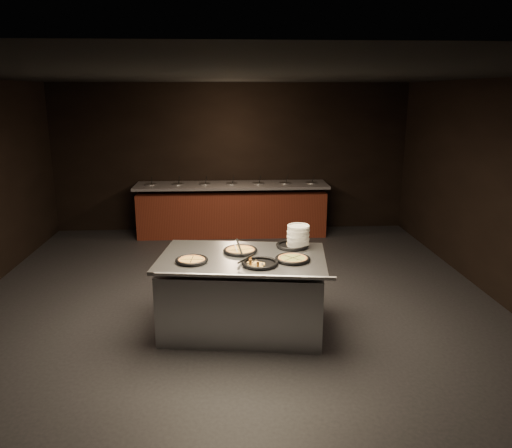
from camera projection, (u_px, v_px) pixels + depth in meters
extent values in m
cube|color=black|center=(236.00, 310.00, 6.42)|extent=(7.00, 8.00, 0.01)
cube|color=black|center=(233.00, 75.00, 5.68)|extent=(7.00, 8.00, 0.01)
cube|color=black|center=(231.00, 158.00, 9.91)|extent=(7.00, 0.01, 2.90)
cube|color=black|center=(248.00, 390.00, 2.18)|extent=(7.00, 0.01, 2.90)
cube|color=#592114|center=(232.00, 213.00, 9.76)|extent=(3.60, 0.75, 0.85)
cube|color=slate|center=(232.00, 185.00, 9.62)|extent=(3.70, 0.83, 0.05)
cube|color=#3D150D|center=(232.00, 232.00, 9.86)|extent=(3.60, 0.69, 0.08)
cylinder|color=silver|center=(151.00, 186.00, 9.53)|extent=(0.22, 0.22, 0.08)
cylinder|color=#567D32|center=(151.00, 185.00, 9.53)|extent=(0.19, 0.19, 0.02)
cylinder|color=black|center=(152.00, 180.00, 9.49)|extent=(0.04, 0.10, 0.19)
cylinder|color=silver|center=(178.00, 186.00, 9.56)|extent=(0.22, 0.22, 0.08)
cylinder|color=#567D32|center=(178.00, 184.00, 9.56)|extent=(0.19, 0.19, 0.02)
cylinder|color=black|center=(179.00, 180.00, 9.52)|extent=(0.04, 0.10, 0.19)
cylinder|color=silver|center=(205.00, 185.00, 9.59)|extent=(0.22, 0.22, 0.08)
cylinder|color=#567D32|center=(205.00, 184.00, 9.58)|extent=(0.19, 0.19, 0.02)
cylinder|color=black|center=(206.00, 180.00, 9.54)|extent=(0.04, 0.10, 0.19)
cylinder|color=silver|center=(232.00, 185.00, 9.62)|extent=(0.22, 0.22, 0.08)
cylinder|color=#567D32|center=(232.00, 184.00, 9.61)|extent=(0.19, 0.19, 0.02)
cylinder|color=black|center=(233.00, 180.00, 9.57)|extent=(0.04, 0.10, 0.19)
cylinder|color=silver|center=(258.00, 185.00, 9.65)|extent=(0.22, 0.22, 0.08)
cylinder|color=#567D32|center=(258.00, 184.00, 9.64)|extent=(0.19, 0.19, 0.02)
cylinder|color=black|center=(260.00, 179.00, 9.60)|extent=(0.04, 0.10, 0.19)
cylinder|color=silver|center=(285.00, 185.00, 9.68)|extent=(0.22, 0.22, 0.08)
cylinder|color=#567D32|center=(285.00, 183.00, 9.67)|extent=(0.19, 0.19, 0.02)
cylinder|color=black|center=(287.00, 179.00, 9.63)|extent=(0.04, 0.10, 0.19)
cylinder|color=silver|center=(311.00, 184.00, 9.71)|extent=(0.22, 0.22, 0.08)
cylinder|color=#567D32|center=(311.00, 183.00, 9.70)|extent=(0.19, 0.19, 0.02)
cylinder|color=black|center=(313.00, 179.00, 9.66)|extent=(0.04, 0.10, 0.19)
cube|color=silver|center=(243.00, 297.00, 5.82)|extent=(1.93, 1.32, 0.81)
cube|color=silver|center=(242.00, 258.00, 5.69)|extent=(2.02, 1.41, 0.04)
cylinder|color=silver|center=(244.00, 276.00, 5.12)|extent=(1.87, 0.28, 0.04)
cylinder|color=white|center=(298.00, 236.00, 6.01)|extent=(0.27, 0.27, 0.26)
cylinder|color=black|center=(192.00, 261.00, 5.50)|extent=(0.34, 0.34, 0.01)
torus|color=black|center=(192.00, 260.00, 5.49)|extent=(0.36, 0.36, 0.04)
torus|color=#9E6828|center=(192.00, 260.00, 5.49)|extent=(0.30, 0.30, 0.03)
cylinder|color=gold|center=(192.00, 260.00, 5.49)|extent=(0.26, 0.26, 0.02)
cube|color=black|center=(192.00, 259.00, 5.49)|extent=(0.03, 0.26, 0.00)
cube|color=black|center=(192.00, 259.00, 5.49)|extent=(0.26, 0.03, 0.00)
cylinder|color=black|center=(240.00, 251.00, 5.84)|extent=(0.38, 0.38, 0.01)
torus|color=black|center=(240.00, 250.00, 5.84)|extent=(0.40, 0.40, 0.04)
torus|color=#9E6828|center=(240.00, 250.00, 5.84)|extent=(0.34, 0.34, 0.03)
cylinder|color=gold|center=(240.00, 250.00, 5.84)|extent=(0.30, 0.30, 0.02)
cube|color=black|center=(240.00, 249.00, 5.83)|extent=(0.05, 0.30, 0.00)
cube|color=black|center=(240.00, 249.00, 5.83)|extent=(0.30, 0.05, 0.00)
cylinder|color=black|center=(292.00, 246.00, 6.04)|extent=(0.38, 0.38, 0.01)
torus|color=black|center=(292.00, 245.00, 6.03)|extent=(0.40, 0.40, 0.04)
cylinder|color=black|center=(260.00, 264.00, 5.40)|extent=(0.38, 0.38, 0.01)
torus|color=black|center=(260.00, 263.00, 5.40)|extent=(0.40, 0.40, 0.04)
cylinder|color=black|center=(293.00, 260.00, 5.55)|extent=(0.37, 0.37, 0.01)
torus|color=black|center=(293.00, 259.00, 5.54)|extent=(0.39, 0.39, 0.04)
torus|color=#9E6828|center=(293.00, 258.00, 5.54)|extent=(0.33, 0.33, 0.03)
cylinder|color=tan|center=(293.00, 259.00, 5.54)|extent=(0.29, 0.29, 0.02)
cube|color=black|center=(293.00, 258.00, 5.54)|extent=(0.22, 0.20, 0.00)
cube|color=black|center=(293.00, 258.00, 5.54)|extent=(0.20, 0.22, 0.00)
cube|color=silver|center=(233.00, 249.00, 5.87)|extent=(0.13, 0.14, 0.00)
cylinder|color=black|center=(239.00, 246.00, 5.70)|extent=(0.08, 0.21, 0.14)
cylinder|color=silver|center=(236.00, 249.00, 5.78)|extent=(0.05, 0.11, 0.09)
cube|color=silver|center=(259.00, 264.00, 5.36)|extent=(0.11, 0.09, 0.00)
cylinder|color=black|center=(246.00, 259.00, 5.32)|extent=(0.18, 0.04, 0.11)
cylinder|color=silver|center=(252.00, 263.00, 5.34)|extent=(0.10, 0.02, 0.07)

